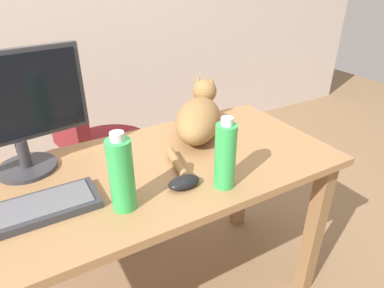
% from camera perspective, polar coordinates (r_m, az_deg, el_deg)
% --- Properties ---
extents(desk, '(1.56, 0.64, 0.72)m').
position_cam_1_polar(desk, '(1.24, -10.58, -9.22)').
color(desk, '#9E7247').
rests_on(desk, ground_plane).
extents(office_chair, '(0.49, 0.48, 0.94)m').
position_cam_1_polar(office_chair, '(1.86, -15.03, -3.61)').
color(office_chair, black).
rests_on(office_chair, ground_plane).
extents(monitor, '(0.48, 0.20, 0.42)m').
position_cam_1_polar(monitor, '(1.23, -28.23, 5.12)').
color(monitor, '#333338').
rests_on(monitor, desk).
extents(keyboard, '(0.44, 0.15, 0.03)m').
position_cam_1_polar(keyboard, '(1.09, -27.18, -10.50)').
color(keyboard, '#333338').
rests_on(keyboard, desk).
extents(cat, '(0.41, 0.49, 0.20)m').
position_cam_1_polar(cat, '(1.41, 1.18, 4.73)').
color(cat, olive).
rests_on(cat, desk).
extents(computer_mouse, '(0.11, 0.06, 0.04)m').
position_cam_1_polar(computer_mouse, '(1.09, -1.38, -6.51)').
color(computer_mouse, black).
rests_on(computer_mouse, desk).
extents(water_bottle, '(0.07, 0.07, 0.24)m').
position_cam_1_polar(water_bottle, '(1.06, 5.65, -1.93)').
color(water_bottle, green).
rests_on(water_bottle, desk).
extents(spray_bottle, '(0.07, 0.07, 0.25)m').
position_cam_1_polar(spray_bottle, '(0.97, -11.87, -5.03)').
color(spray_bottle, green).
rests_on(spray_bottle, desk).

